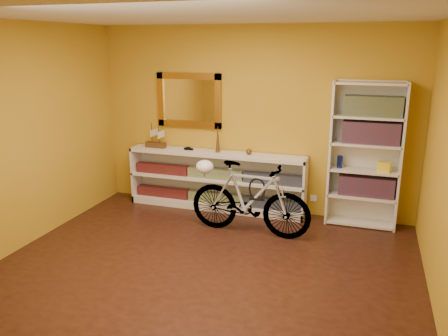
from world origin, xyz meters
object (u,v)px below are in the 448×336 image
(helmet, at_px, (205,167))
(bookcase, at_px, (365,156))
(bicycle, at_px, (250,199))
(console_unit, at_px, (216,180))

(helmet, bearing_deg, bookcase, 20.66)
(helmet, bearing_deg, bicycle, -2.64)
(bicycle, distance_m, helmet, 0.71)
(console_unit, xyz_separation_m, helmet, (0.09, -0.70, 0.40))
(bookcase, relative_size, bicycle, 1.19)
(console_unit, height_order, bookcase, bookcase)
(bookcase, bearing_deg, helmet, -159.34)
(bookcase, distance_m, bicycle, 1.60)
(console_unit, bearing_deg, bookcase, 0.71)
(bookcase, height_order, bicycle, bookcase)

